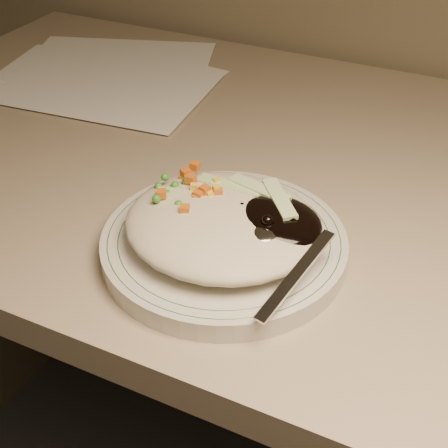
% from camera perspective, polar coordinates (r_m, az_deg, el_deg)
% --- Properties ---
extents(desk, '(1.40, 0.70, 0.74)m').
position_cam_1_polar(desk, '(0.88, 9.33, -6.84)').
color(desk, gray).
rests_on(desk, ground).
extents(plate, '(0.25, 0.25, 0.02)m').
position_cam_1_polar(plate, '(0.63, 0.00, -1.91)').
color(plate, silver).
rests_on(plate, desk).
extents(plate_rim, '(0.23, 0.23, 0.00)m').
position_cam_1_polar(plate_rim, '(0.62, 0.00, -1.19)').
color(plate_rim, '#144723').
rests_on(plate_rim, plate).
extents(meal, '(0.20, 0.19, 0.05)m').
position_cam_1_polar(meal, '(0.60, 0.34, 0.28)').
color(meal, '#C0B59B').
rests_on(meal, plate).
extents(papers, '(0.38, 0.36, 0.00)m').
position_cam_1_polar(papers, '(1.03, -10.63, 13.20)').
color(papers, white).
rests_on(papers, desk).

